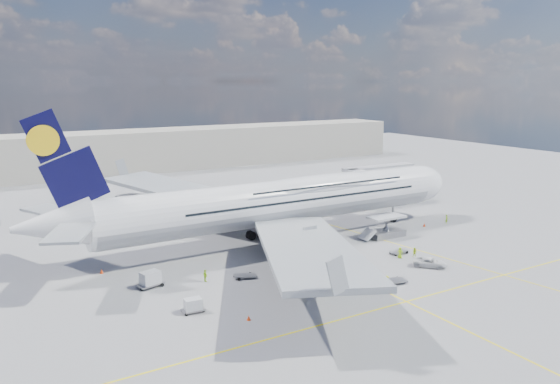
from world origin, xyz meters
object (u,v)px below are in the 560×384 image
catering_truck_outer (131,204)px  crew_loader (415,252)px  dolly_row_b (245,276)px  baggage_tug (301,264)px  jet_bridge (375,176)px  cone_tail (102,271)px  cargo_loader (385,230)px  cone_wing_left_inner (207,233)px  service_van (430,263)px  cone_nose (424,225)px  airliner (282,201)px  cone_wing_right_outer (249,318)px  crew_wing (205,276)px  crew_tug (387,281)px  dolly_back (150,279)px  catering_truck_inner (181,218)px  dolly_nose_far (393,281)px  cone_wing_left_outer (131,219)px  crew_van (400,253)px  dolly_row_a (193,305)px  cone_wing_right_inner (279,254)px  dolly_nose_near (399,252)px  dolly_row_c (307,270)px  crew_nose (447,219)px

catering_truck_outer → crew_loader: 59.29m
dolly_row_b → baggage_tug: 8.39m
jet_bridge → cone_tail: size_ratio=30.20×
jet_bridge → cargo_loader: size_ratio=2.20×
cone_wing_left_inner → service_van: bearing=-56.8°
cone_tail → cone_nose: bearing=-4.8°
crew_loader → airliner: bearing=-173.7°
cone_wing_left_inner → cone_wing_right_outer: cone_wing_right_outer is taller
airliner → cargo_loader: 18.87m
crew_wing → cone_wing_right_outer: crew_wing is taller
crew_tug → cone_tail: crew_tug is taller
dolly_back → airliner: bearing=6.1°
catering_truck_inner → crew_wing: catering_truck_inner is taller
airliner → cargo_loader: (16.56, -7.11, -5.62)m
dolly_nose_far → catering_truck_outer: (-18.52, 58.43, 1.34)m
cone_wing_right_outer → cone_wing_left_outer: bearing=88.6°
jet_bridge → dolly_nose_far: jet_bridge is taller
dolly_back → service_van: 39.36m
dolly_back → crew_van: (36.23, -7.78, -0.27)m
dolly_row_a → crew_loader: bearing=7.8°
cone_wing_left_outer → cone_wing_right_inner: size_ratio=1.06×
dolly_back → cone_tail: size_ratio=5.88×
baggage_tug → crew_tug: 12.69m
baggage_tug → cone_nose: baggage_tug is taller
dolly_row_b → cone_tail: cone_tail is taller
cone_wing_right_outer → cone_tail: 26.29m
cone_nose → cone_wing_right_outer: (-46.66, -19.28, -0.02)m
crew_tug → dolly_nose_near: bearing=52.0°
jet_bridge → dolly_nose_far: 45.06m
dolly_row_c → cone_wing_right_inner: bearing=62.0°
dolly_nose_near → crew_nose: crew_nose is taller
cone_wing_left_outer → jet_bridge: bearing=-18.6°
dolly_nose_far → baggage_tug: bearing=138.2°
catering_truck_inner → cone_wing_right_inner: size_ratio=11.68×
crew_tug → cone_wing_right_outer: bearing=-169.8°
cone_wing_right_outer → dolly_row_c: bearing=31.2°
crew_van → cone_wing_right_inner: (-15.16, 10.58, -0.61)m
airliner → dolly_row_a: airliner is taller
jet_bridge → cone_wing_right_outer: jet_bridge is taller
jet_bridge → crew_tug: (-28.56, -35.99, -6.09)m
airliner → cargo_loader: bearing=-23.2°
dolly_back → cone_tail: dolly_back is taller
airliner → catering_truck_inner: bearing=123.6°
dolly_nose_near → baggage_tug: 17.30m
service_van → crew_loader: size_ratio=3.16×
crew_tug → cone_wing_right_inner: crew_tug is taller
cone_wing_left_outer → cone_wing_right_outer: 51.76m
crew_nose → crew_loader: (-19.71, -11.77, -0.08)m
crew_tug → cone_tail: bearing=152.6°
cone_tail → crew_wing: bearing=-42.8°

